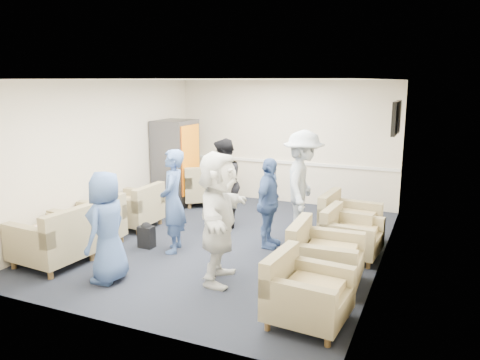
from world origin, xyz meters
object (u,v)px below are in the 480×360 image
at_px(person_mid_left, 173,201).
at_px(armchair_corner, 205,187).
at_px(armchair_right_far, 347,222).
at_px(armchair_left_near, 55,241).
at_px(person_back_right, 303,185).
at_px(armchair_right_midnear, 322,259).
at_px(armchair_left_far, 136,209).
at_px(person_back_left, 223,184).
at_px(armchair_left_mid, 92,226).
at_px(person_front_left, 107,227).
at_px(armchair_right_midfar, 349,237).
at_px(vending_machine, 176,163).
at_px(person_front_right, 218,218).
at_px(armchair_right_near, 304,295).
at_px(person_mid_right, 269,203).

bearing_deg(person_mid_left, armchair_corner, 176.72).
distance_m(armchair_right_far, person_mid_left, 2.92).
bearing_deg(armchair_left_near, armchair_corner, 179.18).
height_order(armchair_corner, person_back_right, person_back_right).
bearing_deg(armchair_right_midnear, armchair_left_far, 71.73).
bearing_deg(person_back_left, armchair_corner, -167.53).
xyz_separation_m(armchair_left_mid, person_front_left, (1.09, -0.93, 0.40)).
xyz_separation_m(armchair_left_near, person_front_left, (1.07, -0.12, 0.38)).
bearing_deg(person_back_left, armchair_left_near, -55.42).
relative_size(armchair_right_midfar, armchair_corner, 0.67).
distance_m(armchair_right_midfar, person_back_left, 2.53).
relative_size(armchair_left_far, vending_machine, 0.47).
bearing_deg(vending_machine, armchair_left_near, -86.92).
relative_size(armchair_left_near, person_front_left, 0.67).
xyz_separation_m(armchair_right_midnear, person_front_right, (-1.31, -0.45, 0.54)).
height_order(armchair_right_near, armchair_right_midnear, armchair_right_midnear).
bearing_deg(armchair_left_far, armchair_left_mid, -0.28).
bearing_deg(armchair_corner, armchair_left_far, 44.65).
bearing_deg(vending_machine, armchair_right_near, -44.49).
bearing_deg(armchair_corner, person_mid_left, 73.66).
bearing_deg(armchair_right_far, armchair_left_far, 105.18).
distance_m(armchair_right_midfar, person_mid_right, 1.36).
bearing_deg(person_back_right, armchair_right_midfar, -134.30).
bearing_deg(person_back_left, armchair_left_mid, -65.63).
bearing_deg(person_back_left, armchair_right_near, 13.56).
height_order(armchair_right_midfar, armchair_right_far, armchair_right_far).
bearing_deg(armchair_right_near, armchair_right_far, 6.28).
relative_size(person_mid_left, person_back_right, 0.88).
xyz_separation_m(armchair_right_near, person_mid_left, (-2.54, 1.39, 0.49)).
xyz_separation_m(armchair_left_far, person_back_left, (1.50, 0.64, 0.48)).
bearing_deg(person_back_right, person_mid_right, 143.53).
relative_size(armchair_left_near, armchair_right_midnear, 1.09).
bearing_deg(person_back_right, armchair_right_near, -173.32).
xyz_separation_m(armchair_right_midfar, vending_machine, (-4.10, 1.70, 0.60)).
relative_size(armchair_left_mid, person_front_right, 0.55).
bearing_deg(person_back_right, person_mid_left, 121.94).
height_order(armchair_right_midfar, person_front_left, person_front_left).
bearing_deg(armchair_right_midnear, person_back_right, 21.43).
xyz_separation_m(armchair_corner, person_mid_left, (0.90, -2.80, 0.45)).
bearing_deg(armchair_right_near, person_back_right, 21.22).
distance_m(armchair_right_near, armchair_corner, 5.41).
distance_m(armchair_right_midnear, person_front_right, 1.48).
height_order(armchair_right_midfar, armchair_corner, armchair_corner).
bearing_deg(armchair_right_midnear, person_back_left, 50.54).
distance_m(vending_machine, person_front_right, 4.24).
height_order(armchair_left_mid, armchair_left_far, armchair_left_mid).
relative_size(person_mid_left, person_mid_right, 1.11).
bearing_deg(person_mid_left, armchair_left_near, -67.54).
height_order(armchair_left_mid, armchair_corner, armchair_corner).
relative_size(armchair_right_near, armchair_right_far, 0.96).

